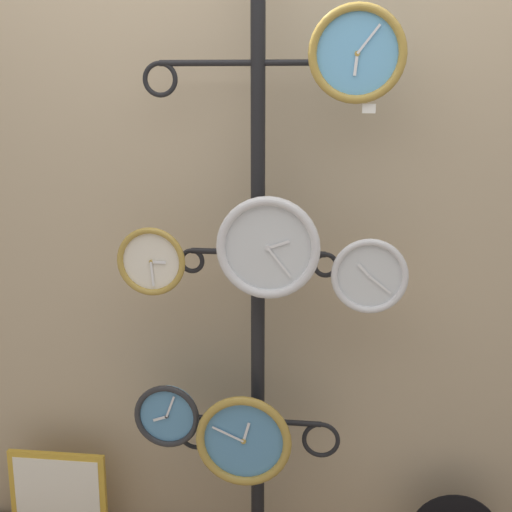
{
  "coord_description": "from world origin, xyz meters",
  "views": [
    {
      "loc": [
        0.28,
        -1.87,
        1.73
      ],
      "look_at": [
        0.0,
        0.36,
        1.19
      ],
      "focal_mm": 50.0,
      "sensor_mm": 36.0,
      "label": 1
    }
  ],
  "objects_px": {
    "display_stand": "(258,365)",
    "clock_bottom_left": "(167,416)",
    "clock_middle_right": "(370,276)",
    "clock_bottom_center": "(244,441)",
    "picture_frame": "(58,496)",
    "clock_top_right": "(357,54)",
    "clock_middle_center": "(268,248)",
    "clock_middle_left": "(152,261)"
  },
  "relations": [
    {
      "from": "display_stand",
      "to": "clock_bottom_left",
      "type": "xyz_separation_m",
      "value": [
        -0.3,
        -0.08,
        -0.17
      ]
    },
    {
      "from": "clock_middle_center",
      "to": "clock_bottom_left",
      "type": "bearing_deg",
      "value": 174.0
    },
    {
      "from": "picture_frame",
      "to": "clock_top_right",
      "type": "bearing_deg",
      "value": -4.55
    },
    {
      "from": "display_stand",
      "to": "clock_bottom_center",
      "type": "distance_m",
      "value": 0.26
    },
    {
      "from": "clock_middle_left",
      "to": "clock_bottom_center",
      "type": "relative_size",
      "value": 0.7
    },
    {
      "from": "clock_middle_right",
      "to": "clock_middle_left",
      "type": "bearing_deg",
      "value": 179.56
    },
    {
      "from": "display_stand",
      "to": "clock_middle_right",
      "type": "xyz_separation_m",
      "value": [
        0.37,
        -0.08,
        0.35
      ]
    },
    {
      "from": "clock_middle_left",
      "to": "clock_bottom_center",
      "type": "xyz_separation_m",
      "value": [
        0.31,
        -0.04,
        -0.6
      ]
    },
    {
      "from": "clock_top_right",
      "to": "picture_frame",
      "type": "height_order",
      "value": "clock_top_right"
    },
    {
      "from": "clock_bottom_center",
      "to": "clock_bottom_left",
      "type": "bearing_deg",
      "value": 172.14
    },
    {
      "from": "clock_middle_center",
      "to": "clock_top_right",
      "type": "bearing_deg",
      "value": 5.62
    },
    {
      "from": "clock_middle_center",
      "to": "clock_bottom_center",
      "type": "distance_m",
      "value": 0.67
    },
    {
      "from": "clock_middle_right",
      "to": "clock_middle_center",
      "type": "bearing_deg",
      "value": -174.16
    },
    {
      "from": "display_stand",
      "to": "clock_bottom_center",
      "type": "height_order",
      "value": "display_stand"
    },
    {
      "from": "clock_middle_center",
      "to": "clock_bottom_center",
      "type": "relative_size",
      "value": 1.01
    },
    {
      "from": "display_stand",
      "to": "clock_middle_center",
      "type": "bearing_deg",
      "value": -68.06
    },
    {
      "from": "clock_bottom_left",
      "to": "picture_frame",
      "type": "bearing_deg",
      "value": 170.8
    },
    {
      "from": "clock_bottom_center",
      "to": "clock_middle_right",
      "type": "bearing_deg",
      "value": 4.74
    },
    {
      "from": "clock_middle_center",
      "to": "clock_bottom_center",
      "type": "height_order",
      "value": "clock_middle_center"
    },
    {
      "from": "clock_bottom_center",
      "to": "picture_frame",
      "type": "height_order",
      "value": "clock_bottom_center"
    },
    {
      "from": "clock_bottom_left",
      "to": "display_stand",
      "type": "bearing_deg",
      "value": 14.47
    },
    {
      "from": "clock_bottom_left",
      "to": "clock_bottom_center",
      "type": "relative_size",
      "value": 0.7
    },
    {
      "from": "display_stand",
      "to": "picture_frame",
      "type": "bearing_deg",
      "value": -179.53
    },
    {
      "from": "clock_middle_left",
      "to": "clock_bottom_left",
      "type": "xyz_separation_m",
      "value": [
        0.04,
        -0.0,
        -0.55
      ]
    },
    {
      "from": "display_stand",
      "to": "clock_middle_center",
      "type": "distance_m",
      "value": 0.46
    },
    {
      "from": "picture_frame",
      "to": "display_stand",
      "type": "bearing_deg",
      "value": 0.47
    },
    {
      "from": "clock_top_right",
      "to": "clock_middle_right",
      "type": "distance_m",
      "value": 0.68
    },
    {
      "from": "clock_middle_left",
      "to": "clock_middle_center",
      "type": "relative_size",
      "value": 0.7
    },
    {
      "from": "clock_middle_left",
      "to": "clock_bottom_left",
      "type": "distance_m",
      "value": 0.55
    },
    {
      "from": "clock_middle_left",
      "to": "clock_middle_center",
      "type": "height_order",
      "value": "clock_middle_center"
    },
    {
      "from": "clock_top_right",
      "to": "clock_bottom_center",
      "type": "height_order",
      "value": "clock_top_right"
    },
    {
      "from": "display_stand",
      "to": "clock_bottom_left",
      "type": "bearing_deg",
      "value": -165.53
    },
    {
      "from": "clock_middle_right",
      "to": "picture_frame",
      "type": "xyz_separation_m",
      "value": [
        -1.12,
        0.08,
        -0.91
      ]
    },
    {
      "from": "display_stand",
      "to": "clock_bottom_left",
      "type": "distance_m",
      "value": 0.36
    },
    {
      "from": "display_stand",
      "to": "clock_middle_right",
      "type": "distance_m",
      "value": 0.51
    },
    {
      "from": "clock_middle_center",
      "to": "clock_bottom_center",
      "type": "xyz_separation_m",
      "value": [
        -0.08,
        -0.0,
        -0.67
      ]
    },
    {
      "from": "display_stand",
      "to": "clock_top_right",
      "type": "distance_m",
      "value": 1.07
    },
    {
      "from": "clock_top_right",
      "to": "clock_middle_left",
      "type": "xyz_separation_m",
      "value": [
        -0.65,
        0.01,
        -0.65
      ]
    },
    {
      "from": "clock_top_right",
      "to": "picture_frame",
      "type": "xyz_separation_m",
      "value": [
        -1.06,
        0.08,
        -1.59
      ]
    },
    {
      "from": "clock_bottom_left",
      "to": "clock_middle_right",
      "type": "bearing_deg",
      "value": -0.38
    },
    {
      "from": "clock_middle_right",
      "to": "display_stand",
      "type": "bearing_deg",
      "value": 167.17
    },
    {
      "from": "clock_middle_center",
      "to": "clock_middle_right",
      "type": "xyz_separation_m",
      "value": [
        0.32,
        0.03,
        -0.09
      ]
    }
  ]
}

